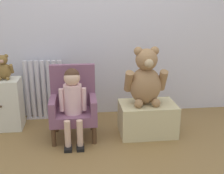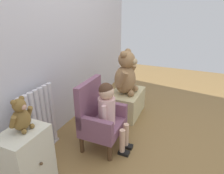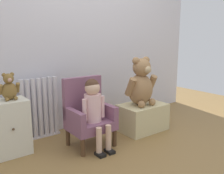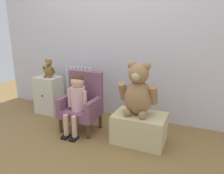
% 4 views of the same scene
% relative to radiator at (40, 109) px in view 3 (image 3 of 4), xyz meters
% --- Properties ---
extents(ground_plane, '(6.00, 6.00, 0.00)m').
position_rel_radiator_xyz_m(ground_plane, '(0.55, -1.03, -0.34)').
color(ground_plane, olive).
extents(back_wall, '(3.80, 0.05, 2.40)m').
position_rel_radiator_xyz_m(back_wall, '(0.55, 0.12, 0.86)').
color(back_wall, silver).
rests_on(back_wall, ground_plane).
extents(radiator, '(0.43, 0.05, 0.68)m').
position_rel_radiator_xyz_m(radiator, '(0.00, 0.00, 0.00)').
color(radiator, silver).
rests_on(radiator, ground_plane).
extents(small_dresser, '(0.35, 0.29, 0.53)m').
position_rel_radiator_xyz_m(small_dresser, '(-0.39, -0.21, -0.07)').
color(small_dresser, beige).
rests_on(small_dresser, ground_plane).
extents(child_armchair, '(0.44, 0.37, 0.71)m').
position_rel_radiator_xyz_m(child_armchair, '(0.33, -0.47, -0.01)').
color(child_armchair, '#7B4E65').
rests_on(child_armchair, ground_plane).
extents(child_figure, '(0.25, 0.35, 0.71)m').
position_rel_radiator_xyz_m(child_figure, '(0.33, -0.58, 0.12)').
color(child_figure, beige).
rests_on(child_figure, ground_plane).
extents(low_bench, '(0.56, 0.37, 0.32)m').
position_rel_radiator_xyz_m(low_bench, '(1.07, -0.51, -0.18)').
color(low_bench, '#C9BC87').
rests_on(low_bench, ground_plane).
extents(large_teddy_bear, '(0.41, 0.29, 0.57)m').
position_rel_radiator_xyz_m(large_teddy_bear, '(1.04, -0.50, 0.23)').
color(large_teddy_bear, '#987149').
rests_on(large_teddy_bear, low_bench).
extents(small_teddy_bear, '(0.19, 0.13, 0.26)m').
position_rel_radiator_xyz_m(small_teddy_bear, '(-0.35, -0.20, 0.31)').
color(small_teddy_bear, brown).
rests_on(small_teddy_bear, small_dresser).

